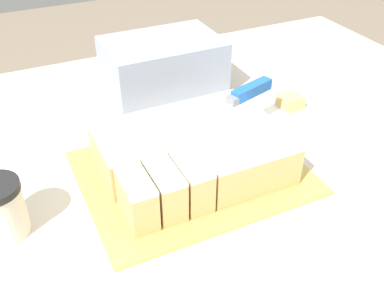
# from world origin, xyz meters

# --- Properties ---
(cake_board) EXTENTS (0.39, 0.31, 0.01)m
(cake_board) POSITION_xyz_m (-0.05, -0.02, 0.93)
(cake_board) COLOR gold
(cake_board) RESTS_ON countertop
(cake) EXTENTS (0.31, 0.23, 0.08)m
(cake) POSITION_xyz_m (-0.04, -0.02, 0.97)
(cake) COLOR tan
(cake) RESTS_ON cake_board
(knife) EXTENTS (0.30, 0.11, 0.02)m
(knife) POSITION_xyz_m (0.09, 0.04, 1.02)
(knife) COLOR silver
(knife) RESTS_ON cake
(coffee_cup) EXTENTS (0.08, 0.08, 0.09)m
(coffee_cup) POSITION_xyz_m (-0.37, -0.03, 0.97)
(coffee_cup) COLOR beige
(coffee_cup) RESTS_ON countertop
(paper_napkin) EXTENTS (0.13, 0.13, 0.01)m
(paper_napkin) POSITION_xyz_m (0.25, 0.09, 0.93)
(paper_napkin) COLOR white
(paper_napkin) RESTS_ON countertop
(brownie) EXTENTS (0.05, 0.05, 0.03)m
(brownie) POSITION_xyz_m (0.25, 0.09, 0.94)
(brownie) COLOR tan
(brownie) RESTS_ON paper_napkin
(storage_box) EXTENTS (0.26, 0.18, 0.12)m
(storage_box) POSITION_xyz_m (0.03, 0.29, 0.98)
(storage_box) COLOR #8C99B2
(storage_box) RESTS_ON countertop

